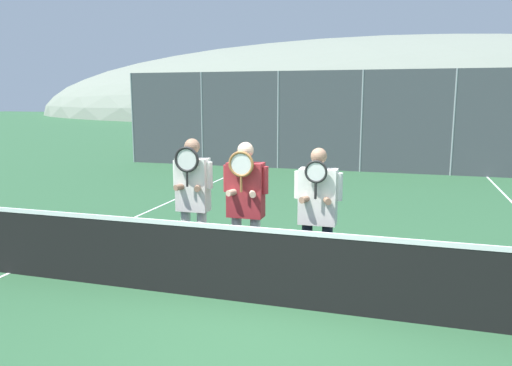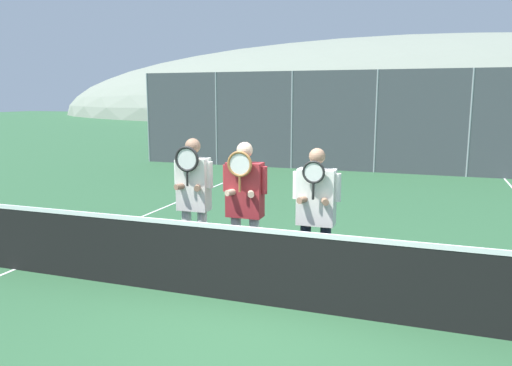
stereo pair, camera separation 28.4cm
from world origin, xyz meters
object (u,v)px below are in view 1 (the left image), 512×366
Objects in this scene: player_center_left at (246,201)px; car_far_left at (234,133)px; player_leftmost at (193,196)px; car_left_of_center at (354,135)px; car_center at (491,137)px; player_center_right at (318,209)px.

player_center_left is 14.32m from car_far_left.
player_leftmost is 0.40× the size of car_left_of_center.
player_leftmost is at bearing 173.08° from player_center_left.
car_left_of_center is at bearing 86.66° from player_leftmost.
player_leftmost is 0.77m from player_center_left.
car_far_left is 4.87m from car_left_of_center.
player_leftmost is at bearing -72.98° from car_far_left.
player_center_left is at bearing -109.43° from car_center.
car_center is (4.84, 13.73, -0.15)m from player_center_left.
car_center reaches higher than player_center_right.
player_center_left is (0.76, -0.09, -0.01)m from player_leftmost.
car_left_of_center is 1.16× the size of car_center.
player_center_right reaches higher than car_left_of_center.
player_center_right is 14.29m from car_center.
player_center_left is 0.39× the size of car_left_of_center.
player_center_right reaches higher than car_far_left.
car_center reaches higher than player_center_left.
player_center_right is at bearing -3.60° from player_leftmost.
player_center_right is 0.44× the size of car_center.
player_center_right is (0.92, -0.01, -0.04)m from player_center_left.
car_center is at bearing 1.52° from car_far_left.
player_center_left reaches higher than player_center_right.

